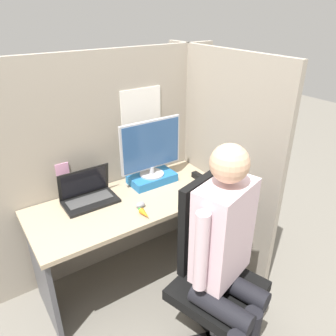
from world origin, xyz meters
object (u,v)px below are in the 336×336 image
paper_box (152,178)px  carrot_toy (145,214)px  stapler (200,178)px  person (227,250)px  monitor (151,147)px  laptop (89,196)px  office_chair (211,264)px

paper_box → carrot_toy: (-0.27, -0.36, -0.01)m
paper_box → stapler: bearing=-30.8°
carrot_toy → person: (0.16, -0.57, 0.04)m
monitor → laptop: monitor is taller
office_chair → paper_box: bearing=85.1°
monitor → office_chair: size_ratio=0.47×
paper_box → stapler: size_ratio=2.04×
monitor → paper_box: bearing=-90.0°
laptop → person: size_ratio=0.27×
stapler → paper_box: bearing=149.2°
stapler → office_chair: 0.73m
monitor → person: bearing=-97.0°
stapler → carrot_toy: 0.61m
monitor → office_chair: bearing=-94.9°
laptop → person: bearing=-67.7°
paper_box → stapler: paper_box is taller
carrot_toy → monitor: bearing=52.7°
stapler → carrot_toy: bearing=-164.1°
carrot_toy → stapler: bearing=15.9°
laptop → office_chair: office_chair is taller
stapler → office_chair: size_ratio=0.16×
stapler → office_chair: office_chair is taller
carrot_toy → person: 0.60m
office_chair → person: (-0.05, -0.16, 0.25)m
stapler → monitor: bearing=148.8°
monitor → person: size_ratio=0.36×
stapler → carrot_toy: stapler is taller
office_chair → person: 0.30m
person → monitor: bearing=83.0°
stapler → carrot_toy: size_ratio=1.45×
office_chair → monitor: bearing=85.1°
paper_box → person: (-0.11, -0.93, 0.03)m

